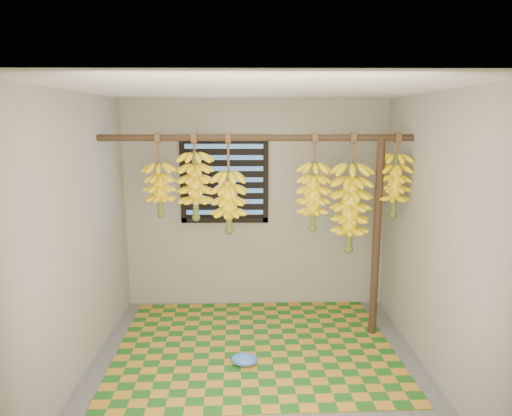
{
  "coord_description": "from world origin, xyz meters",
  "views": [
    {
      "loc": [
        -0.05,
        -3.67,
        2.17
      ],
      "look_at": [
        0.0,
        0.55,
        1.35
      ],
      "focal_mm": 32.0,
      "sensor_mm": 36.0,
      "label": 1
    }
  ],
  "objects_px": {
    "banana_bunch_f": "(395,185)",
    "support_post": "(377,239)",
    "banana_bunch_a": "(160,190)",
    "banana_bunch_e": "(350,208)",
    "woven_mat": "(255,346)",
    "banana_bunch_b": "(195,186)",
    "banana_bunch_c": "(229,202)",
    "banana_bunch_d": "(313,197)",
    "plastic_bag": "(244,360)"
  },
  "relations": [
    {
      "from": "woven_mat",
      "to": "banana_bunch_a",
      "type": "distance_m",
      "value": 1.78
    },
    {
      "from": "banana_bunch_c",
      "to": "banana_bunch_e",
      "type": "relative_size",
      "value": 0.83
    },
    {
      "from": "plastic_bag",
      "to": "banana_bunch_e",
      "type": "height_order",
      "value": "banana_bunch_e"
    },
    {
      "from": "banana_bunch_a",
      "to": "banana_bunch_d",
      "type": "height_order",
      "value": "same"
    },
    {
      "from": "banana_bunch_e",
      "to": "banana_bunch_f",
      "type": "distance_m",
      "value": 0.48
    },
    {
      "from": "plastic_bag",
      "to": "banana_bunch_a",
      "type": "distance_m",
      "value": 1.77
    },
    {
      "from": "banana_bunch_d",
      "to": "plastic_bag",
      "type": "bearing_deg",
      "value": -137.04
    },
    {
      "from": "banana_bunch_d",
      "to": "banana_bunch_f",
      "type": "xyz_separation_m",
      "value": [
        0.79,
        -0.0,
        0.11
      ]
    },
    {
      "from": "woven_mat",
      "to": "banana_bunch_e",
      "type": "relative_size",
      "value": 2.25
    },
    {
      "from": "banana_bunch_b",
      "to": "banana_bunch_a",
      "type": "bearing_deg",
      "value": 180.0
    },
    {
      "from": "banana_bunch_c",
      "to": "support_post",
      "type": "bearing_deg",
      "value": 0.0
    },
    {
      "from": "banana_bunch_b",
      "to": "banana_bunch_d",
      "type": "relative_size",
      "value": 0.88
    },
    {
      "from": "woven_mat",
      "to": "banana_bunch_e",
      "type": "xyz_separation_m",
      "value": [
        0.94,
        0.27,
        1.31
      ]
    },
    {
      "from": "support_post",
      "to": "banana_bunch_c",
      "type": "xyz_separation_m",
      "value": [
        -1.46,
        0.0,
        0.38
      ]
    },
    {
      "from": "plastic_bag",
      "to": "banana_bunch_d",
      "type": "xyz_separation_m",
      "value": [
        0.67,
        0.63,
        1.37
      ]
    },
    {
      "from": "banana_bunch_f",
      "to": "banana_bunch_a",
      "type": "bearing_deg",
      "value": 180.0
    },
    {
      "from": "banana_bunch_d",
      "to": "banana_bunch_a",
      "type": "bearing_deg",
      "value": 180.0
    },
    {
      "from": "banana_bunch_c",
      "to": "banana_bunch_d",
      "type": "distance_m",
      "value": 0.82
    },
    {
      "from": "banana_bunch_e",
      "to": "banana_bunch_f",
      "type": "xyz_separation_m",
      "value": [
        0.42,
        -0.0,
        0.22
      ]
    },
    {
      "from": "banana_bunch_b",
      "to": "banana_bunch_c",
      "type": "xyz_separation_m",
      "value": [
        0.32,
        0.0,
        -0.16
      ]
    },
    {
      "from": "banana_bunch_c",
      "to": "banana_bunch_d",
      "type": "relative_size",
      "value": 1.02
    },
    {
      "from": "banana_bunch_a",
      "to": "banana_bunch_b",
      "type": "relative_size",
      "value": 0.97
    },
    {
      "from": "support_post",
      "to": "banana_bunch_b",
      "type": "distance_m",
      "value": 1.87
    },
    {
      "from": "support_post",
      "to": "banana_bunch_c",
      "type": "bearing_deg",
      "value": 180.0
    },
    {
      "from": "banana_bunch_d",
      "to": "banana_bunch_f",
      "type": "distance_m",
      "value": 0.8
    },
    {
      "from": "banana_bunch_a",
      "to": "support_post",
      "type": "bearing_deg",
      "value": 0.0
    },
    {
      "from": "plastic_bag",
      "to": "banana_bunch_f",
      "type": "bearing_deg",
      "value": 23.16
    },
    {
      "from": "plastic_bag",
      "to": "banana_bunch_c",
      "type": "height_order",
      "value": "banana_bunch_c"
    },
    {
      "from": "woven_mat",
      "to": "banana_bunch_c",
      "type": "distance_m",
      "value": 1.42
    },
    {
      "from": "support_post",
      "to": "banana_bunch_f",
      "type": "distance_m",
      "value": 0.56
    },
    {
      "from": "woven_mat",
      "to": "plastic_bag",
      "type": "relative_size",
      "value": 10.67
    },
    {
      "from": "banana_bunch_e",
      "to": "banana_bunch_f",
      "type": "bearing_deg",
      "value": -0.0
    },
    {
      "from": "support_post",
      "to": "banana_bunch_f",
      "type": "bearing_deg",
      "value": -0.0
    },
    {
      "from": "support_post",
      "to": "banana_bunch_f",
      "type": "height_order",
      "value": "banana_bunch_f"
    },
    {
      "from": "support_post",
      "to": "banana_bunch_a",
      "type": "xyz_separation_m",
      "value": [
        -2.13,
        0.0,
        0.5
      ]
    },
    {
      "from": "support_post",
      "to": "banana_bunch_d",
      "type": "height_order",
      "value": "banana_bunch_d"
    },
    {
      "from": "woven_mat",
      "to": "banana_bunch_f",
      "type": "bearing_deg",
      "value": 11.31
    },
    {
      "from": "banana_bunch_a",
      "to": "banana_bunch_e",
      "type": "distance_m",
      "value": 1.86
    },
    {
      "from": "support_post",
      "to": "banana_bunch_e",
      "type": "height_order",
      "value": "banana_bunch_e"
    },
    {
      "from": "support_post",
      "to": "banana_bunch_d",
      "type": "distance_m",
      "value": 0.77
    },
    {
      "from": "woven_mat",
      "to": "banana_bunch_a",
      "type": "xyz_separation_m",
      "value": [
        -0.92,
        0.27,
        1.5
      ]
    },
    {
      "from": "support_post",
      "to": "banana_bunch_e",
      "type": "relative_size",
      "value": 1.71
    },
    {
      "from": "support_post",
      "to": "banana_bunch_e",
      "type": "bearing_deg",
      "value": 180.0
    },
    {
      "from": "woven_mat",
      "to": "banana_bunch_b",
      "type": "distance_m",
      "value": 1.66
    },
    {
      "from": "banana_bunch_a",
      "to": "banana_bunch_f",
      "type": "bearing_deg",
      "value": -0.0
    },
    {
      "from": "banana_bunch_b",
      "to": "banana_bunch_c",
      "type": "distance_m",
      "value": 0.36
    },
    {
      "from": "banana_bunch_f",
      "to": "support_post",
      "type": "bearing_deg",
      "value": 180.0
    },
    {
      "from": "banana_bunch_d",
      "to": "woven_mat",
      "type": "bearing_deg",
      "value": -154.47
    },
    {
      "from": "banana_bunch_b",
      "to": "banana_bunch_d",
      "type": "bearing_deg",
      "value": 0.0
    },
    {
      "from": "support_post",
      "to": "banana_bunch_a",
      "type": "relative_size",
      "value": 2.46
    }
  ]
}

